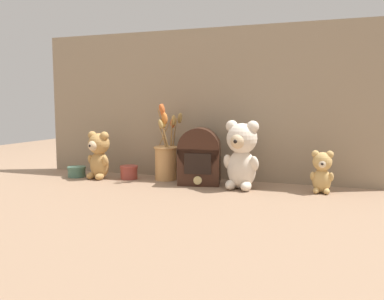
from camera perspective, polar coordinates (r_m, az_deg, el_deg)
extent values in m
plane|color=#8E7056|center=(1.68, -0.23, -4.91)|extent=(4.00, 4.00, 0.00)
cube|color=gray|center=(1.80, 1.58, 6.39)|extent=(1.57, 0.02, 0.66)
ellipsoid|color=beige|center=(1.60, 6.97, -2.70)|extent=(0.13, 0.11, 0.16)
sphere|color=beige|center=(1.58, 7.03, 1.61)|extent=(0.12, 0.12, 0.12)
sphere|color=#D1B289|center=(1.54, 6.45, 1.23)|extent=(0.06, 0.06, 0.06)
sphere|color=black|center=(1.52, 6.13, 1.20)|extent=(0.02, 0.02, 0.02)
sphere|color=beige|center=(1.57, 8.53, 3.24)|extent=(0.05, 0.05, 0.05)
sphere|color=beige|center=(1.59, 5.60, 3.34)|extent=(0.05, 0.05, 0.05)
ellipsoid|color=beige|center=(1.57, 8.72, -1.90)|extent=(0.04, 0.06, 0.07)
ellipsoid|color=beige|center=(1.60, 5.05, -1.66)|extent=(0.04, 0.06, 0.07)
ellipsoid|color=beige|center=(1.57, 7.59, -5.06)|extent=(0.05, 0.07, 0.04)
ellipsoid|color=beige|center=(1.59, 5.45, -4.88)|extent=(0.05, 0.07, 0.04)
ellipsoid|color=tan|center=(1.85, -12.90, -2.07)|extent=(0.10, 0.09, 0.12)
sphere|color=tan|center=(1.84, -12.98, 0.86)|extent=(0.09, 0.09, 0.09)
sphere|color=#D1B289|center=(1.81, -13.71, 0.58)|extent=(0.05, 0.05, 0.05)
sphere|color=black|center=(1.80, -14.12, 0.56)|extent=(0.01, 0.01, 0.01)
sphere|color=tan|center=(1.81, -12.21, 1.96)|extent=(0.04, 0.04, 0.04)
sphere|color=tan|center=(1.86, -13.78, 2.03)|extent=(0.04, 0.04, 0.04)
ellipsoid|color=tan|center=(1.82, -12.06, -1.53)|extent=(0.03, 0.05, 0.06)
ellipsoid|color=tan|center=(1.87, -14.05, -1.35)|extent=(0.03, 0.05, 0.06)
ellipsoid|color=tan|center=(1.82, -12.84, -3.66)|extent=(0.04, 0.05, 0.03)
ellipsoid|color=tan|center=(1.86, -13.99, -3.52)|extent=(0.04, 0.05, 0.03)
ellipsoid|color=tan|center=(1.59, 17.74, -4.12)|extent=(0.07, 0.06, 0.09)
sphere|color=tan|center=(1.58, 17.82, -1.56)|extent=(0.07, 0.07, 0.07)
sphere|color=beige|center=(1.56, 17.82, -1.85)|extent=(0.03, 0.03, 0.03)
sphere|color=black|center=(1.54, 17.82, -1.90)|extent=(0.01, 0.01, 0.01)
sphere|color=tan|center=(1.58, 18.78, -0.60)|extent=(0.03, 0.03, 0.03)
sphere|color=tan|center=(1.58, 16.93, -0.54)|extent=(0.03, 0.03, 0.03)
ellipsoid|color=tan|center=(1.59, 18.92, -3.62)|extent=(0.02, 0.03, 0.04)
ellipsoid|color=tan|center=(1.59, 16.59, -3.54)|extent=(0.02, 0.03, 0.04)
ellipsoid|color=tan|center=(1.58, 18.37, -5.51)|extent=(0.02, 0.04, 0.02)
ellipsoid|color=tan|center=(1.58, 17.01, -5.46)|extent=(0.02, 0.04, 0.02)
cylinder|color=tan|center=(1.78, -3.70, -1.84)|extent=(0.09, 0.09, 0.15)
torus|color=tan|center=(1.77, -3.71, 0.35)|extent=(0.10, 0.10, 0.01)
cylinder|color=#9E7542|center=(1.81, -3.93, 2.25)|extent=(0.04, 0.03, 0.10)
ellipsoid|color=gold|center=(1.83, -4.05, 3.88)|extent=(0.04, 0.03, 0.05)
cylinder|color=#9E7542|center=(1.74, -3.93, 2.17)|extent=(0.02, 0.01, 0.11)
ellipsoid|color=gold|center=(1.73, -4.00, 3.89)|extent=(0.03, 0.02, 0.05)
cylinder|color=#9E7542|center=(1.77, -2.85, 2.37)|extent=(0.01, 0.02, 0.11)
ellipsoid|color=tan|center=(1.76, -2.59, 4.22)|extent=(0.03, 0.03, 0.05)
cylinder|color=#9E7542|center=(1.74, -3.82, 2.45)|extent=(0.02, 0.01, 0.12)
ellipsoid|color=orange|center=(1.73, -3.87, 4.47)|extent=(0.04, 0.03, 0.06)
cylinder|color=#9E7542|center=(1.74, -4.05, 2.99)|extent=(0.02, 0.01, 0.16)
ellipsoid|color=#C65B28|center=(1.73, -4.17, 5.54)|extent=(0.03, 0.02, 0.06)
cylinder|color=#9E7542|center=(1.73, -4.17, 2.04)|extent=(0.04, 0.01, 0.10)
ellipsoid|color=tan|center=(1.72, -4.40, 3.65)|extent=(0.03, 0.02, 0.04)
cylinder|color=#9E7542|center=(1.78, -2.94, 2.18)|extent=(0.02, 0.02, 0.10)
ellipsoid|color=#C65B28|center=(1.78, -2.72, 3.81)|extent=(0.03, 0.03, 0.05)
cylinder|color=#9E7542|center=(1.78, -2.43, 2.53)|extent=(0.04, 0.04, 0.12)
ellipsoid|color=tan|center=(1.78, -1.72, 4.50)|extent=(0.04, 0.04, 0.05)
cylinder|color=#9E7542|center=(1.72, -4.09, 3.11)|extent=(0.05, 0.01, 0.17)
ellipsoid|color=#C65B28|center=(1.70, -4.32, 5.84)|extent=(0.03, 0.02, 0.04)
cube|color=#381E14|center=(1.67, 1.04, -2.31)|extent=(0.19, 0.13, 0.15)
cylinder|color=#381E14|center=(1.66, 1.05, 0.25)|extent=(0.19, 0.13, 0.17)
cube|color=black|center=(1.62, 0.80, -1.97)|extent=(0.11, 0.03, 0.08)
cylinder|color=#D6BC7A|center=(1.63, 0.79, -4.28)|extent=(0.03, 0.01, 0.03)
cylinder|color=#993D33|center=(1.83, -8.84, -3.27)|extent=(0.07, 0.07, 0.05)
cylinder|color=#993D33|center=(1.82, -8.85, -2.36)|extent=(0.08, 0.08, 0.01)
cylinder|color=#47705B|center=(1.93, -15.82, -3.06)|extent=(0.08, 0.08, 0.04)
cylinder|color=#47705B|center=(1.93, -15.84, -2.37)|extent=(0.08, 0.08, 0.01)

